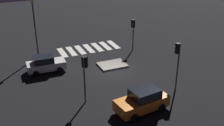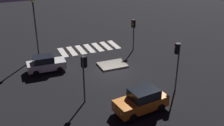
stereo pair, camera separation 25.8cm
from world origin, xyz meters
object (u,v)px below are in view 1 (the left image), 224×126
car_orange (142,101)px  traffic_light_north (85,68)px  traffic_light_south (133,27)px  street_lamp (34,17)px  traffic_light_west (177,55)px  traffic_island (112,65)px  car_white (46,64)px

car_orange → traffic_light_north: size_ratio=1.09×
traffic_light_south → street_lamp: (11.11, -2.96, 1.83)m
traffic_light_north → traffic_light_west: (-8.18, 1.44, 0.30)m
traffic_light_south → street_lamp: bearing=-57.8°
traffic_island → traffic_light_south: (-4.11, -3.07, 2.93)m
car_white → car_orange: 11.95m
traffic_light_west → street_lamp: size_ratio=0.66×
car_orange → traffic_light_north: bearing=-47.6°
car_orange → traffic_light_north: 5.42m
car_orange → traffic_light_north: (3.73, -3.23, 2.26)m
traffic_light_north → traffic_island: bearing=3.8°
traffic_island → traffic_light_south: 5.91m
traffic_island → traffic_light_west: 8.55m
car_white → traffic_light_north: 7.91m
car_white → traffic_light_south: traffic_light_south is taller
car_orange → traffic_light_south: 13.39m
traffic_light_west → traffic_light_south: bearing=-38.3°
traffic_light_west → traffic_light_north: bearing=47.3°
traffic_light_west → car_orange: bearing=79.2°
car_white → street_lamp: size_ratio=0.58×
traffic_island → traffic_light_west: bearing=113.3°
car_orange → street_lamp: street_lamp is taller
car_white → car_orange: (-5.65, 10.53, 0.10)m
traffic_light_west → traffic_island: bearing=-9.3°
car_orange → traffic_island: bearing=-105.2°
car_orange → street_lamp: 16.50m
traffic_light_south → traffic_light_west: (1.01, 10.26, 0.49)m
traffic_light_south → traffic_light_west: bearing=41.5°
car_orange → traffic_light_west: bearing=-164.8°
traffic_light_north → street_lamp: 12.04m
traffic_island → street_lamp: size_ratio=0.43×
car_orange → traffic_light_south: size_ratio=1.16×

